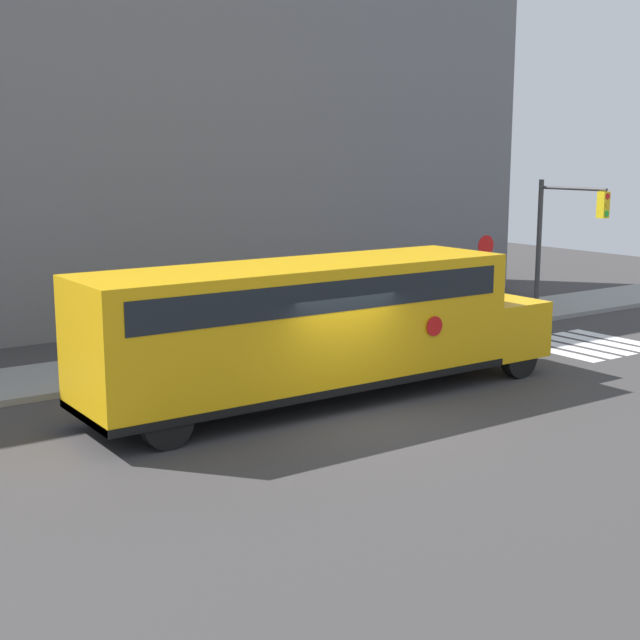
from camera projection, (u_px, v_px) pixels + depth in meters
The scene contains 7 objects.
ground_plane at pixel (354, 419), 18.37m from camera, with size 60.00×60.00×0.00m, color #3A3838.
sidewalk_strip at pixel (207, 357), 23.60m from camera, with size 44.00×3.00×0.15m.
building_backdrop at pixel (105, 137), 27.78m from camera, with size 32.00×4.00×11.76m.
crosswalk_stripes at pixel (585, 345), 25.47m from camera, with size 3.30×3.20×0.01m.
school_bus at pixel (315, 322), 19.34m from camera, with size 11.50×2.57×3.09m.
stop_sign at pixel (485, 267), 27.84m from camera, with size 0.66×0.10×2.89m.
traffic_light at pixel (562, 229), 28.28m from camera, with size 0.28×2.69×4.56m.
Camera 1 is at (-10.67, -14.11, 5.39)m, focal length 50.00 mm.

